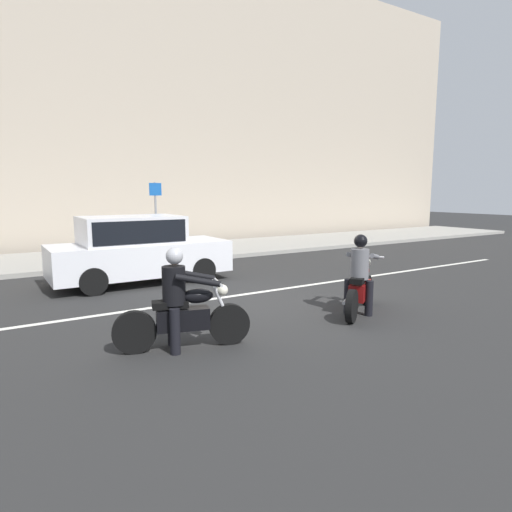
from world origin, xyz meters
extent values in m
plane|color=#282828|center=(0.00, 0.00, 0.00)|extent=(80.00, 80.00, 0.00)
cube|color=#99968E|center=(0.00, 8.00, 0.07)|extent=(40.00, 4.40, 0.14)
cube|color=#B7A893|center=(0.00, 11.40, 6.35)|extent=(40.00, 1.40, 12.69)
cube|color=silver|center=(0.85, 0.90, 0.00)|extent=(18.00, 0.14, 0.01)
cylinder|color=black|center=(-1.79, -1.80, 0.32)|extent=(0.64, 0.29, 0.63)
cylinder|color=black|center=(-3.14, -1.41, 0.32)|extent=(0.64, 0.29, 0.63)
cylinder|color=silver|center=(-1.91, -1.76, 0.66)|extent=(0.35, 0.15, 0.74)
cube|color=black|center=(-2.47, -1.60, 0.46)|extent=(0.82, 0.48, 0.32)
ellipsoid|color=black|center=(-2.26, -1.66, 0.79)|extent=(0.53, 0.36, 0.22)
cube|color=black|center=(-2.64, -1.55, 0.69)|extent=(0.57, 0.37, 0.10)
cylinder|color=silver|center=(-1.97, -1.75, 1.00)|extent=(0.23, 0.68, 0.04)
sphere|color=silver|center=(-1.89, -1.77, 0.86)|extent=(0.17, 0.17, 0.17)
cylinder|color=silver|center=(-2.71, -1.37, 0.34)|extent=(0.69, 0.26, 0.07)
cylinder|color=black|center=(-2.66, -1.76, 0.34)|extent=(0.19, 0.19, 0.67)
cylinder|color=black|center=(-2.55, -1.37, 0.34)|extent=(0.19, 0.19, 0.67)
cylinder|color=black|center=(-2.58, -1.57, 0.97)|extent=(0.42, 0.42, 0.56)
cylinder|color=black|center=(-2.33, -1.87, 1.07)|extent=(0.66, 0.27, 0.23)
cylinder|color=black|center=(-2.21, -1.45, 1.07)|extent=(0.66, 0.27, 0.23)
sphere|color=tan|center=(-2.56, -1.58, 1.38)|extent=(0.20, 0.20, 0.20)
sphere|color=#B7B7BC|center=(-2.56, -1.58, 1.41)|extent=(0.25, 0.25, 0.25)
cylinder|color=black|center=(1.80, -1.19, 0.30)|extent=(0.57, 0.44, 0.61)
cylinder|color=black|center=(0.59, -1.99, 0.30)|extent=(0.57, 0.44, 0.61)
cylinder|color=silver|center=(1.70, -1.25, 0.67)|extent=(0.33, 0.25, 0.79)
cube|color=maroon|center=(1.20, -1.59, 0.44)|extent=(0.82, 0.68, 0.32)
ellipsoid|color=maroon|center=(1.38, -1.47, 0.79)|extent=(0.53, 0.47, 0.22)
cube|color=black|center=(1.05, -1.69, 0.69)|extent=(0.57, 0.49, 0.10)
cylinder|color=silver|center=(1.65, -1.29, 1.03)|extent=(0.42, 0.61, 0.04)
sphere|color=silver|center=(1.72, -1.24, 0.89)|extent=(0.17, 0.17, 0.17)
cylinder|color=silver|center=(0.86, -1.62, 0.32)|extent=(0.62, 0.45, 0.07)
cylinder|color=black|center=(1.19, -1.83, 0.33)|extent=(0.21, 0.21, 0.67)
cylinder|color=black|center=(0.97, -1.50, 0.33)|extent=(0.21, 0.21, 0.67)
cylinder|color=slate|center=(1.10, -1.66, 0.97)|extent=(0.47, 0.47, 0.57)
cylinder|color=slate|center=(1.50, -1.65, 1.09)|extent=(0.62, 0.45, 0.20)
cylinder|color=slate|center=(1.25, -1.29, 1.09)|extent=(0.62, 0.45, 0.20)
sphere|color=tan|center=(1.11, -1.64, 1.38)|extent=(0.20, 0.20, 0.20)
sphere|color=black|center=(1.11, -1.64, 1.41)|extent=(0.25, 0.25, 0.25)
cube|color=silver|center=(-1.49, 3.46, 0.64)|extent=(4.40, 1.76, 0.80)
cube|color=silver|center=(-1.71, 3.46, 1.38)|extent=(2.42, 1.62, 0.68)
cube|color=black|center=(-1.71, 3.46, 1.38)|extent=(2.23, 1.65, 0.54)
cylinder|color=black|center=(-0.12, 3.46, 0.32)|extent=(0.64, 1.82, 0.64)
cylinder|color=black|center=(-2.85, 3.46, 0.32)|extent=(0.64, 1.82, 0.64)
cylinder|color=gray|center=(0.41, 7.62, 1.40)|extent=(0.08, 0.08, 2.52)
cube|color=#1959B2|center=(0.41, 7.59, 2.41)|extent=(0.44, 0.03, 0.44)
camera|label=1|loc=(-4.90, -7.51, 2.33)|focal=30.74mm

